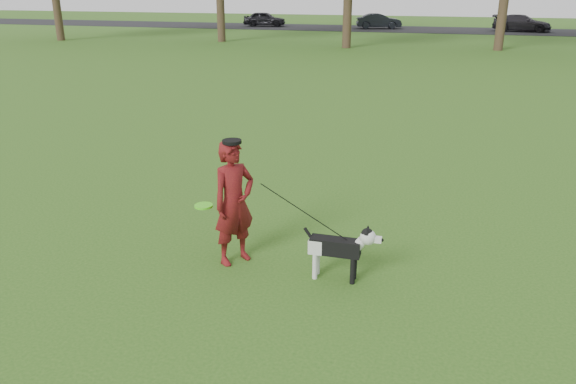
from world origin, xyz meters
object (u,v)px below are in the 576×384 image
(dog, at_px, (341,246))
(car_right, at_px, (522,23))
(man, at_px, (234,203))
(car_left, at_px, (265,19))
(car_mid, at_px, (379,21))

(dog, relative_size, car_right, 0.23)
(man, bearing_deg, car_left, 52.43)
(man, relative_size, car_mid, 0.46)
(man, bearing_deg, car_right, 24.65)
(man, distance_m, dog, 1.42)
(man, xyz_separation_m, car_right, (7.29, 40.05, -0.17))
(car_mid, height_order, car_right, car_right)
(dog, distance_m, car_right, 40.60)
(car_left, bearing_deg, man, -168.66)
(man, height_order, dog, man)
(dog, bearing_deg, car_right, 81.62)
(car_right, bearing_deg, car_mid, 100.49)
(car_mid, relative_size, car_right, 0.84)
(car_left, distance_m, car_mid, 9.40)
(man, bearing_deg, dog, -59.84)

